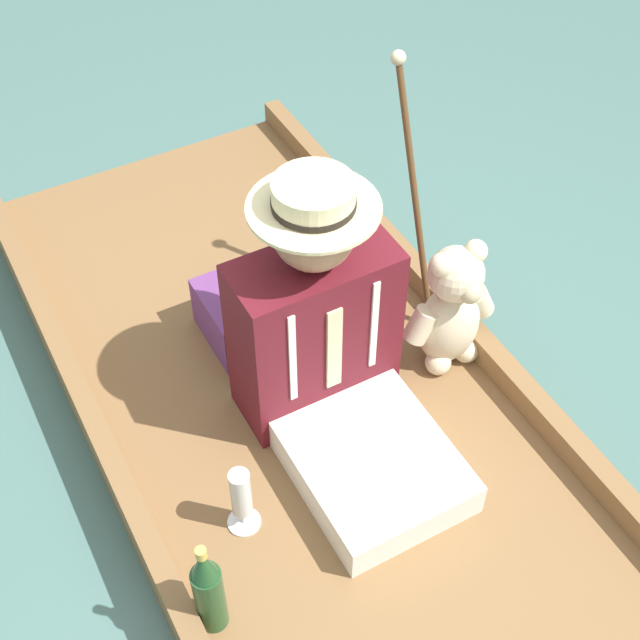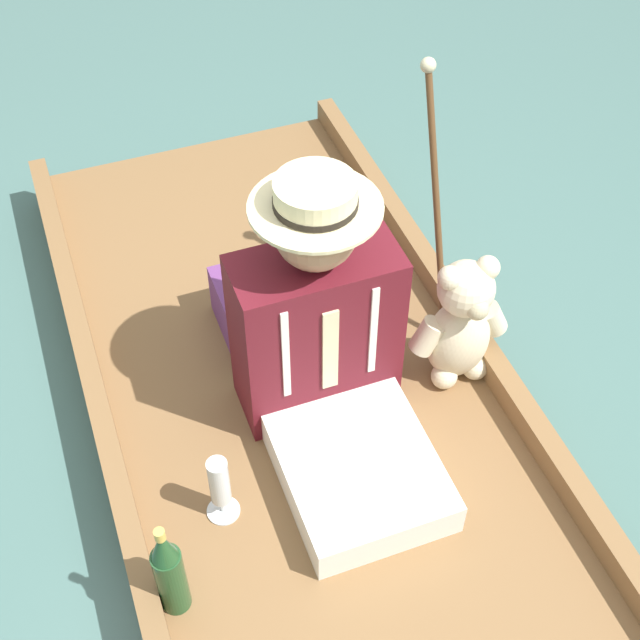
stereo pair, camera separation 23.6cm
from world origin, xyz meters
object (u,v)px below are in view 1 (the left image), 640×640
Objects in this scene: seated_person at (329,348)px; wine_glass at (241,496)px; walking_cane at (413,176)px; champagne_bottle at (208,589)px; teddy_bear at (451,309)px.

seated_person is 0.45m from wine_glass.
walking_cane reaches higher than champagne_bottle.
walking_cane reaches higher than seated_person.
champagne_bottle is (1.00, 0.73, -0.32)m from walking_cane.
teddy_bear is (-0.42, -0.02, -0.08)m from seated_person.
champagne_bottle is at bearing 36.08° from walking_cane.
walking_cane is at bearing -142.39° from seated_person.
teddy_bear is at bearing -163.92° from wine_glass.
teddy_bear is 0.54× the size of walking_cane.
teddy_bear is 0.82m from wine_glass.
wine_glass is 1.03m from walking_cane.
walking_cane is at bearing -147.48° from wine_glass.
walking_cane is 1.28m from champagne_bottle.
wine_glass is at bearing 32.52° from walking_cane.
teddy_bear reaches higher than wine_glass.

